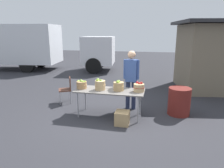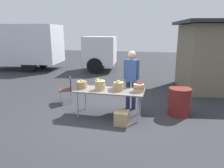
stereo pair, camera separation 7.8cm
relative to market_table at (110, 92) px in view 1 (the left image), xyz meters
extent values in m
plane|color=#2D2D33|center=(0.00, 0.00, -0.71)|extent=(40.00, 40.00, 0.00)
cube|color=slate|center=(0.00, 0.00, 0.03)|extent=(1.90, 0.76, 0.03)
cylinder|color=#99999E|center=(-0.83, -0.30, -0.35)|extent=(0.04, 0.04, 0.72)
cylinder|color=#99999E|center=(0.83, -0.30, -0.35)|extent=(0.04, 0.04, 0.72)
cylinder|color=#99999E|center=(-0.83, 0.30, -0.35)|extent=(0.04, 0.04, 0.72)
cylinder|color=#99999E|center=(0.83, 0.30, -0.35)|extent=(0.04, 0.04, 0.72)
cylinder|color=#A87F51|center=(-0.82, 0.00, 0.15)|extent=(0.28, 0.28, 0.20)
torus|color=#A87F51|center=(-0.82, 0.00, 0.16)|extent=(0.30, 0.30, 0.01)
sphere|color=#7AA833|center=(-0.72, 0.00, 0.25)|extent=(0.07, 0.07, 0.07)
sphere|color=#9EC647|center=(-0.81, 0.00, 0.25)|extent=(0.07, 0.07, 0.07)
sphere|color=#8CB738|center=(-0.84, 0.03, 0.26)|extent=(0.08, 0.08, 0.08)
sphere|color=#8CB738|center=(-0.82, 0.00, 0.24)|extent=(0.06, 0.06, 0.06)
sphere|color=#9EC647|center=(-0.92, 0.02, 0.24)|extent=(0.08, 0.08, 0.08)
sphere|color=#7AA833|center=(-0.76, -0.05, 0.24)|extent=(0.07, 0.07, 0.07)
cylinder|color=tan|center=(-0.26, -0.02, 0.17)|extent=(0.28, 0.28, 0.26)
torus|color=tan|center=(-0.26, -0.02, 0.19)|extent=(0.30, 0.30, 0.01)
sphere|color=#8CB738|center=(-0.33, -0.06, 0.33)|extent=(0.07, 0.07, 0.07)
sphere|color=#7AA833|center=(-0.25, -0.02, 0.30)|extent=(0.07, 0.07, 0.07)
sphere|color=#9EC647|center=(-0.34, -0.06, 0.30)|extent=(0.07, 0.07, 0.07)
sphere|color=#8CB738|center=(-0.34, 0.03, 0.31)|extent=(0.08, 0.08, 0.08)
cylinder|color=tan|center=(0.25, 0.02, 0.16)|extent=(0.28, 0.28, 0.23)
torus|color=tan|center=(0.25, 0.02, 0.17)|extent=(0.30, 0.30, 0.01)
sphere|color=#7AA833|center=(0.25, 0.04, 0.27)|extent=(0.07, 0.07, 0.07)
sphere|color=#8CB738|center=(0.23, 0.03, 0.29)|extent=(0.08, 0.08, 0.08)
sphere|color=#8CB738|center=(0.23, 0.04, 0.27)|extent=(0.07, 0.07, 0.07)
sphere|color=#9EC647|center=(0.25, 0.02, 0.30)|extent=(0.08, 0.08, 0.08)
sphere|color=#8CB738|center=(0.24, -0.06, 0.29)|extent=(0.07, 0.07, 0.07)
sphere|color=#7AA833|center=(0.22, -0.01, 0.30)|extent=(0.07, 0.07, 0.07)
cylinder|color=tan|center=(0.80, 0.04, 0.15)|extent=(0.29, 0.29, 0.21)
torus|color=maroon|center=(0.80, 0.04, 0.16)|extent=(0.31, 0.31, 0.01)
sphere|color=#B22319|center=(0.86, 0.07, 0.28)|extent=(0.08, 0.08, 0.08)
sphere|color=maroon|center=(0.83, 0.03, 0.24)|extent=(0.07, 0.07, 0.07)
sphere|color=#B22319|center=(0.81, 0.04, 0.26)|extent=(0.08, 0.08, 0.08)
sphere|color=#B22319|center=(0.81, 0.04, 0.25)|extent=(0.07, 0.07, 0.07)
sphere|color=maroon|center=(0.74, 0.12, 0.27)|extent=(0.07, 0.07, 0.07)
cylinder|color=#262D4C|center=(0.60, 0.66, -0.27)|extent=(0.13, 0.13, 0.87)
cylinder|color=#262D4C|center=(0.41, 0.67, -0.27)|extent=(0.13, 0.13, 0.87)
cube|color=#334C8C|center=(0.50, 0.67, 0.49)|extent=(0.33, 0.25, 0.65)
sphere|color=tan|center=(0.50, 0.67, 0.96)|extent=(0.24, 0.24, 0.24)
cylinder|color=#334C8C|center=(0.69, 0.66, 0.53)|extent=(0.09, 0.09, 0.58)
cylinder|color=#334C8C|center=(0.31, 0.67, 0.53)|extent=(0.09, 0.09, 0.58)
cube|color=silver|center=(-6.92, 6.12, 0.89)|extent=(4.44, 2.71, 2.30)
cube|color=silver|center=(-2.26, 6.71, 0.54)|extent=(2.05, 2.31, 1.60)
cube|color=black|center=(-1.42, 6.82, 0.86)|extent=(0.26, 1.75, 0.80)
cylinder|color=black|center=(-2.54, 7.63, -0.26)|extent=(0.93, 0.39, 0.90)
cylinder|color=black|center=(-2.30, 5.75, -0.26)|extent=(0.93, 0.39, 0.90)
cylinder|color=black|center=(-6.45, 7.14, -0.26)|extent=(0.93, 0.39, 0.90)
cylinder|color=black|center=(-6.21, 5.25, -0.26)|extent=(0.93, 0.39, 0.90)
cube|color=#726651|center=(3.70, 3.75, 0.59)|extent=(3.34, 2.84, 2.60)
cube|color=#262628|center=(3.70, 3.75, 1.97)|extent=(3.91, 3.42, 0.12)
cube|color=white|center=(3.50, 2.55, 0.79)|extent=(1.39, 0.26, 0.90)
cube|color=brown|center=(-1.72, 0.77, -0.27)|extent=(0.54, 0.54, 0.04)
cube|color=brown|center=(-1.55, 0.85, -0.05)|extent=(0.21, 0.37, 0.40)
cylinder|color=gray|center=(-1.94, 0.84, -0.50)|extent=(0.02, 0.02, 0.42)
cylinder|color=gray|center=(-1.79, 0.54, -0.50)|extent=(0.02, 0.02, 0.42)
cylinder|color=gray|center=(-1.64, 1.00, -0.50)|extent=(0.02, 0.02, 0.42)
cylinder|color=gray|center=(-1.49, 0.70, -0.50)|extent=(0.02, 0.02, 0.42)
cylinder|color=maroon|center=(1.91, 0.53, -0.31)|extent=(0.62, 0.62, 0.78)
cube|color=tan|center=(0.45, -0.50, -0.53)|extent=(0.35, 0.35, 0.35)
camera|label=1|loc=(1.26, -5.30, 1.60)|focal=32.91mm
camera|label=2|loc=(1.33, -5.28, 1.60)|focal=32.91mm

